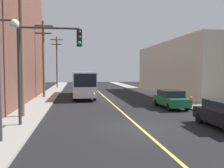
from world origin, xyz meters
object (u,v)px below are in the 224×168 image
Objects in this scene: traffic_signal_left_corner at (46,54)px; street_lamp_left at (4,61)px; city_bus at (83,83)px; parked_car_green at (171,99)px; utility_pole_far at (57,60)px; utility_pole_near at (21,32)px; utility_pole_mid at (43,55)px; fire_hydrant at (191,101)px.

traffic_signal_left_corner is 3.59m from street_lamp_left.
city_bus is 2.76× the size of parked_car_green.
utility_pole_far is 1.81× the size of street_lamp_left.
traffic_signal_left_corner is at bearing -53.55° from utility_pole_near.
utility_pole_near is at bearing 126.45° from traffic_signal_left_corner.
utility_pole_mid is 0.93× the size of utility_pole_far.
utility_pole_far reaches higher than utility_pole_mid.
city_bus is at bearing -74.52° from utility_pole_far.
traffic_signal_left_corner is 14.03m from fire_hydrant.
city_bus is at bearing 124.66° from parked_car_green.
city_bus is 6.02m from utility_pole_mid.
traffic_signal_left_corner reaches higher than fire_hydrant.
street_lamp_left reaches higher than city_bus.
utility_pole_far is 1.66× the size of traffic_signal_left_corner.
utility_pole_far is (-12.02, 27.36, 4.80)m from parked_car_green.
utility_pole_far is 30.89m from fire_hydrant.
utility_pole_near reaches higher than city_bus.
utility_pole_far is (0.07, 30.02, -0.35)m from utility_pole_near.
fire_hydrant is at bearing -33.15° from utility_pole_mid.
parked_car_green is at bearing 36.61° from street_lamp_left.
utility_pole_mid is at bearing 146.85° from fire_hydrant.
traffic_signal_left_corner reaches higher than city_bus.
street_lamp_left is (-1.42, -3.25, -0.56)m from traffic_signal_left_corner.
street_lamp_left is (-4.13, -19.29, 1.92)m from city_bus.
utility_pole_near reaches higher than utility_pole_far.
traffic_signal_left_corner reaches higher than parked_car_green.
fire_hydrant is at bearing -47.27° from city_bus.
utility_pole_mid is 17.82m from fire_hydrant.
utility_pole_far is at bearing 90.76° from street_lamp_left.
city_bus is 13.07m from parked_car_green.
parked_car_green is 0.74× the size of traffic_signal_left_corner.
street_lamp_left is at bearing -113.52° from traffic_signal_left_corner.
parked_car_green is 0.44× the size of utility_pole_far.
utility_pole_far is at bearing 117.68° from fire_hydrant.
traffic_signal_left_corner is at bearing 66.48° from street_lamp_left.
utility_pole_mid reaches higher than street_lamp_left.
utility_pole_mid is (-4.85, -0.93, 3.45)m from city_bus.
parked_car_green is at bearing -66.29° from utility_pole_far.
fire_hydrant is (2.14, 0.38, -0.26)m from parked_car_green.
utility_pole_mid is at bearing 141.40° from parked_car_green.
utility_pole_mid is 1.69× the size of street_lamp_left.
street_lamp_left is at bearing -146.77° from fire_hydrant.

